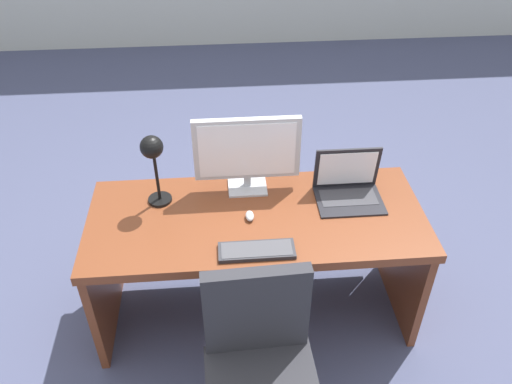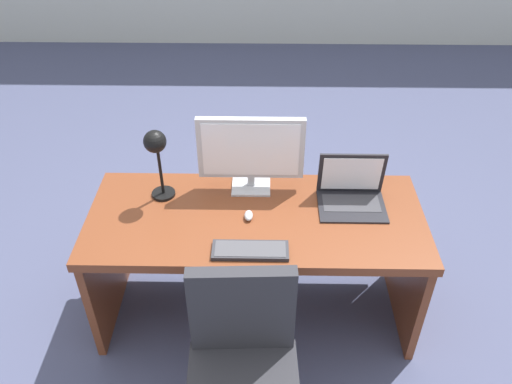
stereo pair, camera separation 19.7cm
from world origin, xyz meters
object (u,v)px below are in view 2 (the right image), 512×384
(desk_lamp, at_px, (156,150))
(desk, at_px, (256,238))
(mouse, at_px, (249,216))
(laptop, at_px, (351,187))
(keyboard, at_px, (250,250))
(monitor, at_px, (251,151))

(desk_lamp, bearing_deg, desk, -11.10)
(mouse, bearing_deg, desk, 59.40)
(laptop, height_order, keyboard, laptop)
(desk, xyz_separation_m, monitor, (-0.03, 0.19, 0.42))
(monitor, xyz_separation_m, keyboard, (0.01, -0.48, -0.22))
(keyboard, height_order, desk_lamp, desk_lamp)
(desk, height_order, monitor, monitor)
(laptop, distance_m, mouse, 0.54)
(keyboard, bearing_deg, desk_lamp, 139.63)
(keyboard, bearing_deg, desk, 85.96)
(desk, relative_size, mouse, 22.56)
(monitor, relative_size, keyboard, 1.54)
(laptop, height_order, mouse, laptop)
(monitor, bearing_deg, laptop, -9.90)
(monitor, distance_m, laptop, 0.54)
(monitor, xyz_separation_m, mouse, (-0.01, -0.25, -0.22))
(monitor, bearing_deg, keyboard, -89.02)
(desk, distance_m, desk_lamp, 0.68)
(monitor, relative_size, desk_lamp, 1.35)
(desk, distance_m, laptop, 0.55)
(laptop, bearing_deg, keyboard, -141.76)
(monitor, bearing_deg, desk_lamp, -168.42)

